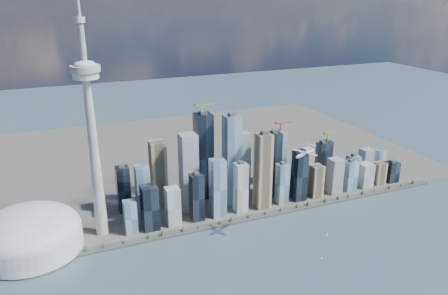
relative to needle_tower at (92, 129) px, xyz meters
name	(u,v)px	position (x,y,z in m)	size (l,w,h in m)	color
ground	(300,285)	(300.00, -310.00, -235.84)	(4000.00, 4000.00, 0.00)	#385263
seawall	(241,220)	(300.00, -60.00, -233.84)	(1100.00, 22.00, 4.00)	#383838
land	(183,155)	(300.00, 390.00, -234.34)	(1400.00, 900.00, 3.00)	#4C4C47
shoreline_trees	(242,217)	(300.00, -60.00, -227.06)	(960.53, 7.20, 8.80)	#3F2D1E
skyscraper_cluster	(249,173)	(359.62, 26.82, -161.24)	(736.00, 142.00, 241.54)	black
needle_tower	(92,129)	(0.00, 0.00, 0.00)	(56.00, 56.00, 550.50)	gray
dome_stadium	(29,233)	(-140.00, -10.00, -196.40)	(200.00, 200.00, 86.00)	#BBBBBB
airplane	(305,153)	(379.93, -177.59, -42.84)	(59.64, 53.56, 15.34)	silver
sailboat_west	(322,257)	(381.78, -256.61, -232.76)	(6.69, 4.17, 9.59)	silver
sailboat_east	(327,234)	(443.05, -187.13, -233.16)	(6.00, 1.79, 8.34)	silver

